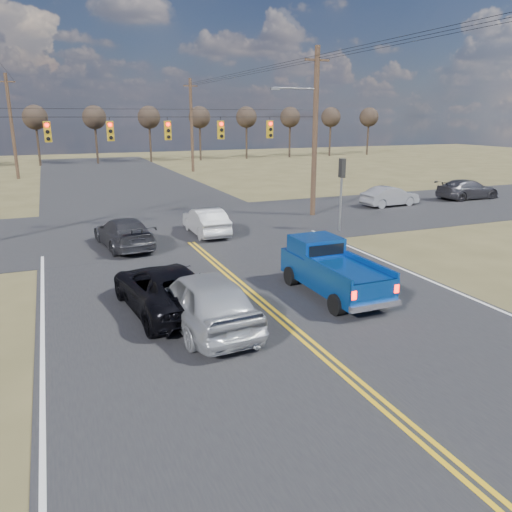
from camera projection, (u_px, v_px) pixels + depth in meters
name	position (u px, v px, depth m)	size (l,w,h in m)	color
ground	(343.00, 372.00, 12.20)	(160.00, 160.00, 0.00)	brown
road_main	(216.00, 264.00, 21.09)	(14.00, 120.00, 0.02)	#28282B
road_cross	(172.00, 227.00, 28.21)	(120.00, 12.00, 0.02)	#28282B
signal_gantry	(178.00, 135.00, 26.84)	(19.60, 4.83, 10.00)	#473323
utility_poles	(172.00, 132.00, 25.91)	(19.60, 58.32, 10.00)	#473323
treeline	(139.00, 121.00, 34.64)	(87.00, 117.80, 7.40)	#33261C
pickup_truck	(331.00, 270.00, 17.33)	(1.99, 4.89, 1.83)	black
silver_suv	(204.00, 299.00, 14.63)	(2.04, 5.08, 1.73)	#ABAEB4
black_suv	(166.00, 288.00, 15.97)	(2.44, 5.30, 1.47)	black
white_car_queue	(206.00, 221.00, 26.25)	(1.49, 4.28, 1.41)	silver
dgrey_car_queue	(124.00, 233.00, 23.64)	(1.99, 4.88, 1.42)	#35353B
cross_car_east_near	(390.00, 196.00, 34.52)	(4.17, 1.45, 1.37)	gray
cross_car_east_far	(468.00, 189.00, 37.50)	(5.04, 2.05, 1.46)	#37373C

